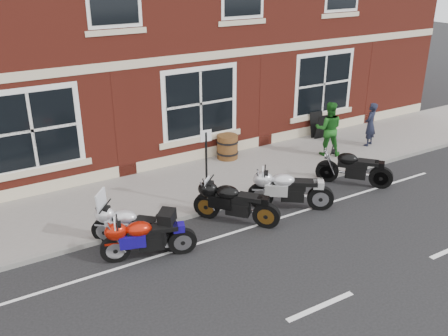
{
  "coord_description": "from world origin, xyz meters",
  "views": [
    {
      "loc": [
        -5.55,
        -8.67,
        6.17
      ],
      "look_at": [
        0.61,
        1.6,
        1.06
      ],
      "focal_mm": 40.0,
      "sensor_mm": 36.0,
      "label": 1
    }
  ],
  "objects": [
    {
      "name": "moto_sport_silver",
      "position": [
        1.96,
        0.56,
        0.58
      ],
      "size": [
        1.88,
        1.47,
        1.01
      ],
      "rotation": [
        0.0,
        0.0,
        0.92
      ],
      "color": "black",
      "rests_on": "ground"
    },
    {
      "name": "a_board_sign",
      "position": [
        6.14,
        4.15,
        0.58
      ],
      "size": [
        0.57,
        0.4,
        0.91
      ],
      "primitive_type": null,
      "rotation": [
        0.0,
        0.0,
        -0.06
      ],
      "color": "black",
      "rests_on": "sidewalk"
    },
    {
      "name": "parking_sign",
      "position": [
        0.05,
        1.55,
        1.33
      ],
      "size": [
        0.3,
        0.06,
        2.1
      ],
      "rotation": [
        0.0,
        0.0,
        -0.1
      ],
      "color": "black",
      "rests_on": "sidewalk"
    },
    {
      "name": "kerb",
      "position": [
        0.0,
        1.42,
        0.06
      ],
      "size": [
        30.0,
        0.16,
        0.12
      ],
      "primitive_type": "cube",
      "color": "slate",
      "rests_on": "ground"
    },
    {
      "name": "moto_touring_silver",
      "position": [
        -2.25,
        0.86,
        0.57
      ],
      "size": [
        1.63,
        1.56,
        1.4
      ],
      "rotation": [
        0.0,
        0.0,
        0.81
      ],
      "color": "black",
      "rests_on": "ground"
    },
    {
      "name": "moto_naked_black",
      "position": [
        4.47,
        0.79,
        0.57
      ],
      "size": [
        1.55,
        1.74,
        0.99
      ],
      "rotation": [
        0.0,
        0.0,
        0.72
      ],
      "color": "black",
      "rests_on": "ground"
    },
    {
      "name": "barrel_planter",
      "position": [
        2.27,
        4.15,
        0.51
      ],
      "size": [
        0.7,
        0.7,
        0.78
      ],
      "color": "#4B2014",
      "rests_on": "sidewalk"
    },
    {
      "name": "moto_sport_black",
      "position": [
        0.35,
        0.65,
        0.58
      ],
      "size": [
        1.54,
        1.81,
        1.01
      ],
      "rotation": [
        0.0,
        0.0,
        0.7
      ],
      "color": "black",
      "rests_on": "ground"
    },
    {
      "name": "pedestrian_right",
      "position": [
        5.25,
        2.75,
        1.01
      ],
      "size": [
        1.09,
        1.05,
        1.78
      ],
      "primitive_type": "imported",
      "rotation": [
        0.0,
        0.0,
        2.51
      ],
      "color": "#195919",
      "rests_on": "sidewalk"
    },
    {
      "name": "moto_sport_red",
      "position": [
        -2.16,
        0.28,
        0.55
      ],
      "size": [
        2.05,
        0.76,
        0.95
      ],
      "rotation": [
        0.0,
        0.0,
        1.26
      ],
      "color": "black",
      "rests_on": "ground"
    },
    {
      "name": "ground",
      "position": [
        0.0,
        0.0,
        0.0
      ],
      "size": [
        80.0,
        80.0,
        0.0
      ],
      "primitive_type": "plane",
      "color": "black",
      "rests_on": "ground"
    },
    {
      "name": "sidewalk",
      "position": [
        0.0,
        3.0,
        0.06
      ],
      "size": [
        30.0,
        3.0,
        0.12
      ],
      "primitive_type": "cube",
      "color": "slate",
      "rests_on": "ground"
    },
    {
      "name": "pedestrian_left",
      "position": [
        7.08,
        2.67,
        0.87
      ],
      "size": [
        0.64,
        0.54,
        1.5
      ],
      "primitive_type": "imported",
      "rotation": [
        0.0,
        0.0,
        3.54
      ],
      "color": "black",
      "rests_on": "sidewalk"
    }
  ]
}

